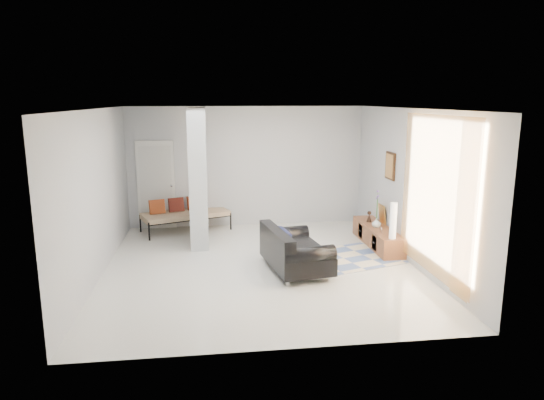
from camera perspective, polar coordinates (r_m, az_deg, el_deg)
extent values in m
plane|color=beige|center=(8.84, -1.37, -7.77)|extent=(6.00, 6.00, 0.00)
plane|color=white|center=(8.33, -1.47, 10.69)|extent=(6.00, 6.00, 0.00)
plane|color=#B3B5B8|center=(11.43, -3.00, 3.93)|extent=(6.00, 0.00, 6.00)
plane|color=#B3B5B8|center=(5.58, 1.82, -4.45)|extent=(6.00, 0.00, 6.00)
plane|color=#B3B5B8|center=(8.64, -19.88, 0.68)|extent=(0.00, 6.00, 6.00)
plane|color=#B3B5B8|center=(9.17, 15.93, 1.55)|extent=(0.00, 6.00, 6.00)
cube|color=#ADB3B5|center=(10.01, -8.67, 2.70)|extent=(0.35, 1.20, 2.80)
cube|color=silver|center=(11.48, -13.48, 1.74)|extent=(0.85, 0.06, 2.04)
plane|color=gold|center=(8.11, 18.60, 0.43)|extent=(0.00, 2.55, 2.55)
cube|color=#371F0F|center=(9.98, 13.75, 3.92)|extent=(0.04, 0.45, 0.55)
cube|color=brown|center=(10.21, 12.30, -4.17)|extent=(0.45, 1.98, 0.40)
cube|color=#371F0F|center=(9.74, 11.97, -4.93)|extent=(0.02, 0.26, 0.28)
cube|color=#371F0F|center=(10.54, 10.40, -3.59)|extent=(0.02, 0.26, 0.28)
cube|color=gold|center=(10.42, 12.82, -1.60)|extent=(0.09, 0.32, 0.40)
cube|color=silver|center=(9.71, 12.67, -3.43)|extent=(0.04, 0.10, 0.12)
cylinder|color=silver|center=(7.96, 1.89, -9.66)|extent=(0.05, 0.05, 0.10)
cylinder|color=silver|center=(9.12, -0.65, -6.82)|extent=(0.05, 0.05, 0.10)
cylinder|color=silver|center=(8.20, 6.71, -9.08)|extent=(0.05, 0.05, 0.10)
cylinder|color=silver|center=(9.33, 3.62, -6.41)|extent=(0.05, 0.05, 0.10)
cube|color=black|center=(8.57, 2.84, -6.65)|extent=(1.14, 1.65, 0.30)
cube|color=black|center=(8.37, 0.53, -4.73)|extent=(0.43, 1.54, 0.36)
cylinder|color=black|center=(7.93, 4.39, -6.47)|extent=(0.90, 0.41, 0.28)
cylinder|color=black|center=(9.09, 1.52, -4.04)|extent=(0.90, 0.41, 0.28)
cube|color=black|center=(8.40, 1.32, -4.53)|extent=(0.23, 0.58, 0.31)
cylinder|color=black|center=(10.63, -14.25, -3.62)|extent=(0.04, 0.04, 0.40)
cylinder|color=black|center=(11.21, -4.88, -2.50)|extent=(0.04, 0.04, 0.40)
cylinder|color=black|center=(11.37, -15.23, -2.68)|extent=(0.04, 0.04, 0.40)
cylinder|color=black|center=(11.91, -6.38, -1.67)|extent=(0.04, 0.04, 0.40)
cube|color=beige|center=(11.20, -10.12, -1.71)|extent=(2.07, 1.43, 0.12)
cube|color=#9B3F1C|center=(11.13, -13.37, -0.77)|extent=(0.38, 0.27, 0.33)
cube|color=maroon|center=(11.24, -11.20, -0.55)|extent=(0.38, 0.27, 0.33)
cube|color=#9B3F1C|center=(11.38, -9.08, -0.32)|extent=(0.38, 0.27, 0.33)
cube|color=beige|center=(9.32, 8.40, -6.82)|extent=(2.51, 2.04, 0.01)
cylinder|color=beige|center=(9.29, 14.07, -2.38)|extent=(0.12, 0.12, 0.68)
imported|color=silver|center=(10.07, 12.18, -2.64)|extent=(0.20, 0.20, 0.19)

